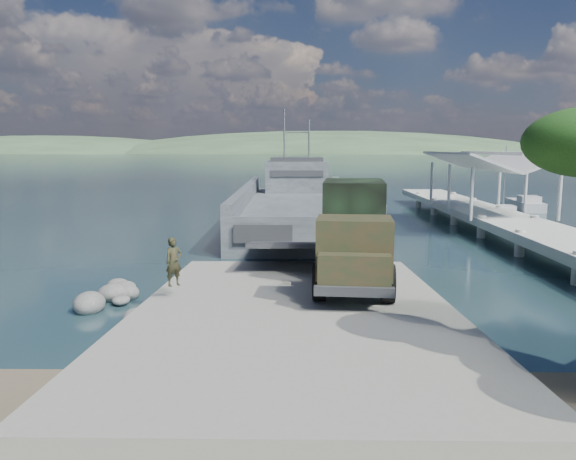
{
  "coord_description": "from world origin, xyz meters",
  "views": [
    {
      "loc": [
        0.03,
        -18.32,
        5.49
      ],
      "look_at": [
        -0.35,
        6.0,
        1.92
      ],
      "focal_mm": 35.0,
      "sensor_mm": 36.0,
      "label": 1
    }
  ],
  "objects_px": {
    "landing_craft": "(298,212)",
    "sailboat_near": "(503,213)",
    "soldier": "(174,273)",
    "military_truck": "(354,233)",
    "pier": "(493,207)",
    "sailboat_far": "(525,205)"
  },
  "relations": [
    {
      "from": "landing_craft",
      "to": "sailboat_near",
      "type": "bearing_deg",
      "value": 13.02
    },
    {
      "from": "landing_craft",
      "to": "soldier",
      "type": "distance_m",
      "value": 23.17
    },
    {
      "from": "military_truck",
      "to": "sailboat_near",
      "type": "relative_size",
      "value": 1.41
    },
    {
      "from": "pier",
      "to": "sailboat_far",
      "type": "xyz_separation_m",
      "value": [
        7.57,
        13.36,
        -1.19
      ]
    },
    {
      "from": "landing_craft",
      "to": "military_truck",
      "type": "relative_size",
      "value": 3.96
    },
    {
      "from": "soldier",
      "to": "sailboat_near",
      "type": "bearing_deg",
      "value": 12.13
    },
    {
      "from": "military_truck",
      "to": "sailboat_far",
      "type": "height_order",
      "value": "sailboat_far"
    },
    {
      "from": "pier",
      "to": "military_truck",
      "type": "xyz_separation_m",
      "value": [
        -10.84,
        -16.32,
        0.75
      ]
    },
    {
      "from": "military_truck",
      "to": "soldier",
      "type": "distance_m",
      "value": 6.78
    },
    {
      "from": "landing_craft",
      "to": "soldier",
      "type": "height_order",
      "value": "landing_craft"
    },
    {
      "from": "soldier",
      "to": "sailboat_near",
      "type": "xyz_separation_m",
      "value": [
        20.8,
        26.87,
        -1.01
      ]
    },
    {
      "from": "pier",
      "to": "soldier",
      "type": "bearing_deg",
      "value": -132.37
    },
    {
      "from": "soldier",
      "to": "sailboat_far",
      "type": "distance_m",
      "value": 40.49
    },
    {
      "from": "landing_craft",
      "to": "sailboat_near",
      "type": "height_order",
      "value": "landing_craft"
    },
    {
      "from": "pier",
      "to": "military_truck",
      "type": "distance_m",
      "value": 19.61
    },
    {
      "from": "soldier",
      "to": "sailboat_near",
      "type": "distance_m",
      "value": 33.99
    },
    {
      "from": "military_truck",
      "to": "soldier",
      "type": "relative_size",
      "value": 5.0
    },
    {
      "from": "military_truck",
      "to": "sailboat_near",
      "type": "height_order",
      "value": "sailboat_near"
    },
    {
      "from": "sailboat_near",
      "to": "soldier",
      "type": "bearing_deg",
      "value": -123.22
    },
    {
      "from": "pier",
      "to": "soldier",
      "type": "xyz_separation_m",
      "value": [
        -17.09,
        -18.73,
        -0.28
      ]
    },
    {
      "from": "landing_craft",
      "to": "military_truck",
      "type": "xyz_separation_m",
      "value": [
        2.0,
        -20.36,
        1.56
      ]
    },
    {
      "from": "landing_craft",
      "to": "sailboat_far",
      "type": "bearing_deg",
      "value": 23.66
    }
  ]
}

